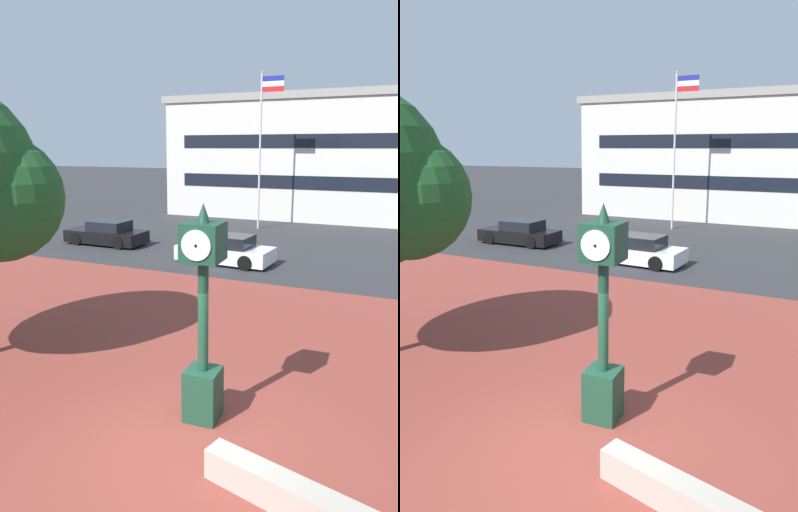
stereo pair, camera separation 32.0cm
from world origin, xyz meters
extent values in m
plane|color=#2D2D30|center=(0.00, 0.00, 0.00)|extent=(200.00, 200.00, 0.00)
cube|color=brown|center=(0.00, 3.21, 0.00)|extent=(44.00, 14.43, 0.01)
cube|color=#ADA393|center=(2.19, -0.65, 0.25)|extent=(3.20, 1.18, 0.50)
cube|color=#19422D|center=(-0.12, 1.10, 0.50)|extent=(0.66, 0.66, 1.00)
cylinder|color=#19422D|center=(-0.12, 1.10, 2.04)|extent=(0.20, 0.20, 2.09)
cube|color=#19422D|center=(-0.12, 1.10, 3.42)|extent=(0.72, 0.72, 0.68)
cylinder|color=white|center=(-0.14, 1.46, 3.42)|extent=(0.53, 0.06, 0.53)
sphere|color=black|center=(-0.14, 1.48, 3.42)|extent=(0.05, 0.05, 0.05)
cylinder|color=white|center=(-0.09, 0.75, 3.42)|extent=(0.53, 0.06, 0.53)
sphere|color=black|center=(-0.09, 0.73, 3.42)|extent=(0.05, 0.05, 0.05)
cone|color=#19422D|center=(-0.12, 1.10, 3.94)|extent=(0.24, 0.24, 0.35)
sphere|color=#1E5123|center=(-5.32, 1.53, 3.92)|extent=(2.88, 2.88, 2.88)
cube|color=silver|center=(-4.33, 12.95, 0.44)|extent=(4.30, 2.03, 0.64)
cube|color=black|center=(-4.11, 12.93, 1.00)|extent=(2.02, 1.66, 0.56)
cylinder|color=black|center=(-5.67, 12.17, 0.32)|extent=(0.65, 0.25, 0.64)
cylinder|color=black|center=(-5.58, 13.86, 0.32)|extent=(0.65, 0.25, 0.64)
cylinder|color=black|center=(-3.07, 12.03, 0.32)|extent=(0.65, 0.25, 0.64)
cylinder|color=black|center=(-2.98, 13.72, 0.32)|extent=(0.65, 0.25, 0.64)
cube|color=black|center=(-11.60, 14.25, 0.44)|extent=(4.28, 1.83, 0.64)
cube|color=black|center=(-11.39, 14.25, 1.00)|extent=(1.97, 1.56, 0.56)
cylinder|color=black|center=(-12.93, 13.42, 0.32)|extent=(0.64, 0.22, 0.64)
cylinder|color=black|center=(-12.92, 15.10, 0.32)|extent=(0.64, 0.22, 0.64)
cylinder|color=black|center=(-10.29, 13.40, 0.32)|extent=(0.64, 0.22, 0.64)
cylinder|color=black|center=(-10.27, 15.08, 0.32)|extent=(0.64, 0.22, 0.64)
cylinder|color=silver|center=(-5.81, 22.43, 4.65)|extent=(0.12, 0.12, 9.30)
sphere|color=gold|center=(-5.81, 22.43, 9.36)|extent=(0.14, 0.14, 0.14)
cube|color=navy|center=(-5.11, 22.43, 9.00)|extent=(1.29, 0.02, 0.30)
cube|color=white|center=(-5.11, 22.43, 8.70)|extent=(1.29, 0.02, 0.30)
cube|color=red|center=(-5.11, 22.43, 8.41)|extent=(1.29, 0.02, 0.30)
cube|color=beige|center=(0.84, 32.63, 4.09)|extent=(30.07, 13.43, 8.18)
cube|color=gray|center=(0.84, 32.63, 8.43)|extent=(30.67, 13.69, 0.50)
cube|color=black|center=(0.84, 25.89, 2.73)|extent=(27.06, 0.04, 0.90)
cube|color=black|center=(0.84, 25.89, 5.45)|extent=(27.06, 0.04, 0.90)
camera|label=1|loc=(3.22, -6.38, 5.04)|focal=33.49mm
camera|label=2|loc=(3.50, -6.24, 5.04)|focal=33.49mm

